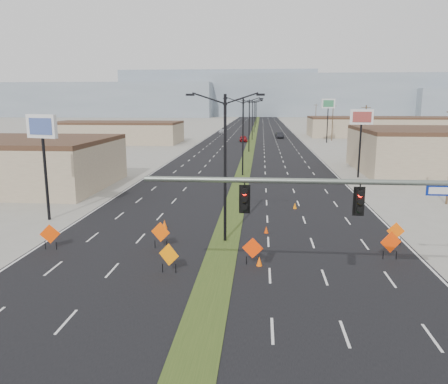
# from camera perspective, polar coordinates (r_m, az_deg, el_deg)

# --- Properties ---
(ground) EXTENTS (600.00, 600.00, 0.00)m
(ground) POSITION_cam_1_polar(r_m,az_deg,el_deg) (19.55, -2.92, -17.33)
(ground) COLOR gray
(ground) RESTS_ON ground
(road_surface) EXTENTS (25.00, 400.00, 0.02)m
(road_surface) POSITION_cam_1_polar(r_m,az_deg,el_deg) (117.35, 3.73, 6.98)
(road_surface) COLOR black
(road_surface) RESTS_ON ground
(median_strip) EXTENTS (2.00, 400.00, 0.04)m
(median_strip) POSITION_cam_1_polar(r_m,az_deg,el_deg) (117.35, 3.73, 6.98)
(median_strip) COLOR #293F16
(median_strip) RESTS_ON ground
(building_sw_far) EXTENTS (30.00, 14.00, 4.50)m
(building_sw_far) POSITION_cam_1_polar(r_m,az_deg,el_deg) (107.83, -13.85, 7.46)
(building_sw_far) COLOR tan
(building_sw_far) RESTS_ON ground
(building_se_far) EXTENTS (44.00, 16.00, 5.00)m
(building_se_far) POSITION_cam_1_polar(r_m,az_deg,el_deg) (132.02, 20.73, 7.87)
(building_se_far) COLOR tan
(building_se_far) RESTS_ON ground
(mesa_west) EXTENTS (180.00, 50.00, 22.00)m
(mesa_west) POSITION_cam_1_polar(r_m,az_deg,el_deg) (321.18, -17.87, 11.36)
(mesa_west) COLOR gray
(mesa_west) RESTS_ON ground
(mesa_center) EXTENTS (220.00, 50.00, 28.00)m
(mesa_center) POSITION_cam_1_polar(r_m,az_deg,el_deg) (319.19, 11.93, 12.20)
(mesa_center) COLOR gray
(mesa_center) RESTS_ON ground
(mesa_backdrop) EXTENTS (140.00, 50.00, 32.00)m
(mesa_backdrop) POSITION_cam_1_polar(r_m,az_deg,el_deg) (338.56, -0.62, 12.74)
(mesa_backdrop) COLOR gray
(mesa_backdrop) RESTS_ON ground
(signal_mast) EXTENTS (16.30, 0.60, 8.00)m
(signal_mast) POSITION_cam_1_polar(r_m,az_deg,el_deg) (20.45, 22.27, -2.46)
(signal_mast) COLOR slate
(signal_mast) RESTS_ON ground
(streetlight_0) EXTENTS (5.15, 0.24, 10.02)m
(streetlight_0) POSITION_cam_1_polar(r_m,az_deg,el_deg) (29.32, 0.14, 3.70)
(streetlight_0) COLOR black
(streetlight_0) RESTS_ON ground
(streetlight_1) EXTENTS (5.15, 0.24, 10.02)m
(streetlight_1) POSITION_cam_1_polar(r_m,az_deg,el_deg) (57.13, 2.49, 7.56)
(streetlight_1) COLOR black
(streetlight_1) RESTS_ON ground
(streetlight_2) EXTENTS (5.15, 0.24, 10.02)m
(streetlight_2) POSITION_cam_1_polar(r_m,az_deg,el_deg) (85.07, 3.31, 8.89)
(streetlight_2) COLOR black
(streetlight_2) RESTS_ON ground
(streetlight_3) EXTENTS (5.15, 0.24, 10.02)m
(streetlight_3) POSITION_cam_1_polar(r_m,az_deg,el_deg) (113.04, 3.72, 9.56)
(streetlight_3) COLOR black
(streetlight_3) RESTS_ON ground
(streetlight_4) EXTENTS (5.15, 0.24, 10.02)m
(streetlight_4) POSITION_cam_1_polar(r_m,az_deg,el_deg) (141.02, 3.97, 9.96)
(streetlight_4) COLOR black
(streetlight_4) RESTS_ON ground
(streetlight_5) EXTENTS (5.15, 0.24, 10.02)m
(streetlight_5) POSITION_cam_1_polar(r_m,az_deg,el_deg) (169.00, 4.14, 10.23)
(streetlight_5) COLOR black
(streetlight_5) RESTS_ON ground
(streetlight_6) EXTENTS (5.15, 0.24, 10.02)m
(streetlight_6) POSITION_cam_1_polar(r_m,az_deg,el_deg) (196.99, 4.26, 10.43)
(streetlight_6) COLOR black
(streetlight_6) RESTS_ON ground
(utility_pole_1) EXTENTS (1.60, 0.20, 9.00)m
(utility_pole_1) POSITION_cam_1_polar(r_m,az_deg,el_deg) (79.07, 17.90, 7.61)
(utility_pole_1) COLOR #4C3823
(utility_pole_1) RESTS_ON ground
(utility_pole_2) EXTENTS (1.60, 0.20, 9.00)m
(utility_pole_2) POSITION_cam_1_polar(r_m,az_deg,el_deg) (113.41, 13.98, 8.88)
(utility_pole_2) COLOR #4C3823
(utility_pole_2) RESTS_ON ground
(utility_pole_3) EXTENTS (1.60, 0.20, 9.00)m
(utility_pole_3) POSITION_cam_1_polar(r_m,az_deg,el_deg) (148.07, 11.88, 9.54)
(utility_pole_3) COLOR #4C3823
(utility_pole_3) RESTS_ON ground
(car_left) EXTENTS (2.26, 4.55, 1.49)m
(car_left) POSITION_cam_1_polar(r_m,az_deg,el_deg) (107.54, 2.55, 6.97)
(car_left) COLOR maroon
(car_left) RESTS_ON ground
(car_mid) EXTENTS (2.22, 4.94, 1.57)m
(car_mid) POSITION_cam_1_polar(r_m,az_deg,el_deg) (119.19, 7.26, 7.37)
(car_mid) COLOR black
(car_mid) RESTS_ON ground
(car_far) EXTENTS (1.86, 4.51, 1.30)m
(car_far) POSITION_cam_1_polar(r_m,az_deg,el_deg) (136.41, -0.24, 7.93)
(car_far) COLOR #B0B4BB
(car_far) RESTS_ON ground
(construction_sign_0) EXTENTS (1.26, 0.36, 1.72)m
(construction_sign_0) POSITION_cam_1_polar(r_m,az_deg,el_deg) (30.68, -21.78, -5.21)
(construction_sign_0) COLOR #EB3F04
(construction_sign_0) RESTS_ON ground
(construction_sign_1) EXTENTS (1.23, 0.52, 1.74)m
(construction_sign_1) POSITION_cam_1_polar(r_m,az_deg,el_deg) (24.92, -7.22, -8.25)
(construction_sign_1) COLOR orange
(construction_sign_1) RESTS_ON ground
(construction_sign_2) EXTENTS (1.31, 0.37, 1.79)m
(construction_sign_2) POSITION_cam_1_polar(r_m,az_deg,el_deg) (29.06, -8.30, -5.31)
(construction_sign_2) COLOR #FF5405
(construction_sign_2) RESTS_ON ground
(construction_sign_3) EXTENTS (1.25, 0.13, 1.66)m
(construction_sign_3) POSITION_cam_1_polar(r_m,az_deg,el_deg) (25.99, 3.76, -7.44)
(construction_sign_3) COLOR #FF3905
(construction_sign_3) RESTS_ON ground
(construction_sign_4) EXTENTS (1.33, 0.34, 1.80)m
(construction_sign_4) POSITION_cam_1_polar(r_m,az_deg,el_deg) (28.60, 20.95, -6.24)
(construction_sign_4) COLOR #F33B05
(construction_sign_4) RESTS_ON ground
(construction_sign_5) EXTENTS (1.20, 0.08, 1.60)m
(construction_sign_5) POSITION_cam_1_polar(r_m,az_deg,el_deg) (31.58, 21.51, -4.86)
(construction_sign_5) COLOR #FA5B05
(construction_sign_5) RESTS_ON ground
(cone_0) EXTENTS (0.44, 0.44, 0.59)m
(cone_0) POSITION_cam_1_polar(r_m,az_deg,el_deg) (26.06, 4.63, -9.00)
(cone_0) COLOR #FD5B05
(cone_0) RESTS_ON ground
(cone_1) EXTENTS (0.33, 0.33, 0.54)m
(cone_1) POSITION_cam_1_polar(r_m,az_deg,el_deg) (32.36, 5.54, -4.93)
(cone_1) COLOR #DD3E04
(cone_1) RESTS_ON ground
(cone_2) EXTENTS (0.40, 0.40, 0.57)m
(cone_2) POSITION_cam_1_polar(r_m,az_deg,el_deg) (39.98, 9.25, -1.79)
(cone_2) COLOR orange
(cone_2) RESTS_ON ground
(cone_3) EXTENTS (0.55, 0.55, 0.69)m
(cone_3) POSITION_cam_1_polar(r_m,az_deg,el_deg) (33.65, -7.78, -4.20)
(cone_3) COLOR #FF5A05
(cone_3) RESTS_ON ground
(pole_sign_west) EXTENTS (2.77, 1.11, 8.54)m
(pole_sign_west) POSITION_cam_1_polar(r_m,az_deg,el_deg) (37.65, -22.64, 6.86)
(pole_sign_west) COLOR black
(pole_sign_west) RESTS_ON ground
(pole_sign_east_near) EXTENTS (2.82, 0.93, 8.61)m
(pole_sign_east_near) POSITION_cam_1_polar(r_m,az_deg,el_deg) (57.97, 17.51, 8.64)
(pole_sign_east_near) COLOR black
(pole_sign_east_near) RESTS_ON ground
(pole_sign_east_far) EXTENTS (3.29, 1.44, 10.30)m
(pole_sign_east_far) POSITION_cam_1_polar(r_m,az_deg,el_deg) (107.17, 13.46, 10.79)
(pole_sign_east_far) COLOR black
(pole_sign_east_far) RESTS_ON ground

